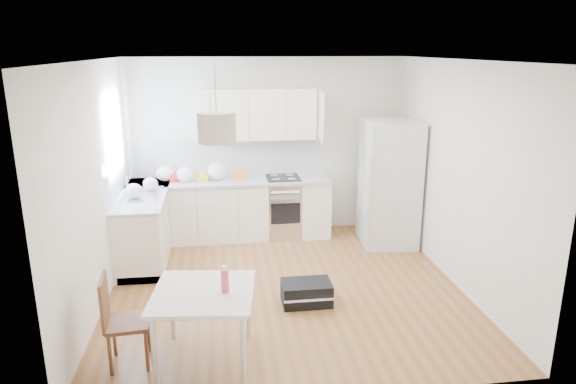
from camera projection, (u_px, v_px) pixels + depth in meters
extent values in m
plane|color=brown|center=(285.00, 287.00, 6.29)|extent=(4.20, 4.20, 0.00)
plane|color=white|center=(285.00, 60.00, 5.56)|extent=(4.20, 4.20, 0.00)
plane|color=white|center=(268.00, 147.00, 7.93)|extent=(4.20, 0.00, 4.20)
plane|color=white|center=(96.00, 187.00, 5.66)|extent=(0.00, 4.20, 4.20)
plane|color=white|center=(457.00, 175.00, 6.19)|extent=(0.00, 4.20, 4.20)
cube|color=#BFE0F9|center=(114.00, 134.00, 6.65)|extent=(0.02, 1.00, 1.00)
cube|color=white|center=(231.00, 210.00, 7.81)|extent=(3.00, 0.60, 0.88)
cube|color=white|center=(145.00, 227.00, 7.09)|extent=(0.60, 1.80, 0.88)
cube|color=#A1A3A5|center=(230.00, 181.00, 7.69)|extent=(3.02, 0.64, 0.04)
cube|color=#A1A3A5|center=(143.00, 195.00, 6.96)|extent=(0.64, 1.82, 0.04)
cube|color=white|center=(229.00, 157.00, 7.88)|extent=(3.00, 0.01, 0.58)
cube|color=white|center=(118.00, 173.00, 6.84)|extent=(0.01, 1.80, 0.58)
cube|color=white|center=(258.00, 114.00, 7.61)|extent=(1.70, 0.32, 0.75)
cube|color=beige|center=(203.00, 293.00, 4.64)|extent=(1.00, 1.00, 0.04)
cylinder|color=white|center=(154.00, 352.00, 4.36)|extent=(0.05, 0.05, 0.67)
cylinder|color=white|center=(243.00, 351.00, 4.37)|extent=(0.05, 0.05, 0.67)
cylinder|color=white|center=(172.00, 308.00, 5.09)|extent=(0.05, 0.05, 0.67)
cylinder|color=white|center=(248.00, 308.00, 5.10)|extent=(0.05, 0.05, 0.67)
cylinder|color=#D73B5A|center=(225.00, 279.00, 4.60)|extent=(0.09, 0.09, 0.25)
cube|color=black|center=(306.00, 293.00, 5.86)|extent=(0.56, 0.37, 0.26)
cylinder|color=beige|center=(217.00, 128.00, 4.33)|extent=(0.42, 0.42, 0.25)
ellipsoid|color=white|center=(165.00, 174.00, 7.57)|extent=(0.26, 0.22, 0.23)
ellipsoid|color=white|center=(185.00, 175.00, 7.52)|extent=(0.26, 0.22, 0.23)
ellipsoid|color=white|center=(218.00, 171.00, 7.63)|extent=(0.30, 0.26, 0.27)
ellipsoid|color=white|center=(150.00, 184.00, 7.10)|extent=(0.20, 0.17, 0.18)
ellipsoid|color=white|center=(134.00, 191.00, 6.71)|extent=(0.22, 0.19, 0.20)
cube|color=orange|center=(240.00, 176.00, 7.68)|extent=(0.17, 0.11, 0.11)
cube|color=yellow|center=(202.00, 177.00, 7.61)|extent=(0.18, 0.12, 0.12)
cube|color=red|center=(175.00, 177.00, 7.59)|extent=(0.19, 0.17, 0.11)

